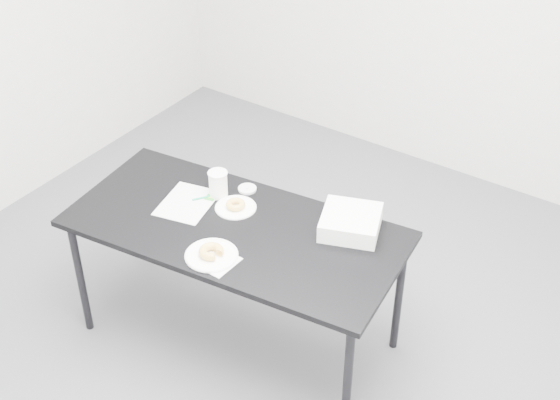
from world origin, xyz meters
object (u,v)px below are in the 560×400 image
Objects in this scene: donut_near at (211,251)px; pen at (206,197)px; table at (235,236)px; bakery_box at (351,222)px; scorecard at (187,203)px; coffee_cup at (218,184)px; plate_near at (211,255)px; plate_far at (236,207)px; donut_far at (236,204)px.

pen is at bearing 131.59° from donut_near.
table is 0.56m from bakery_box.
coffee_cup is (0.09, 0.14, 0.07)m from scorecard.
pen is at bearing 46.78° from scorecard.
plate_near is 0.38m from plate_far.
table is at bearing -54.81° from donut_far.
bakery_box is (0.55, 0.16, 0.04)m from plate_far.
coffee_cup reaches higher than pen.
donut_near is at bearing -48.44° from scorecard.
coffee_cup is at bearing -0.06° from pen.
donut_far is (-0.13, 0.36, 0.01)m from plate_near.
coffee_cup is (-0.14, 0.04, 0.07)m from plate_far.
bakery_box reaches higher than scorecard.
table is 5.53× the size of scorecard.
bakery_box is (0.42, 0.52, 0.02)m from donut_near.
bakery_box is at bearing 10.24° from coffee_cup.
bakery_box is at bearing -41.73° from pen.
pen is at bearing 173.70° from bakery_box.
bakery_box is at bearing 16.45° from plate_far.
plate_far is (0.17, 0.02, -0.00)m from pen.
coffee_cup is at bearing 170.06° from bakery_box.
scorecard is 0.25m from plate_far.
scorecard is 2.67× the size of donut_near.
donut_near is (0.30, -0.34, 0.02)m from pen.
plate_near reaches higher than scorecard.
table is 0.25m from donut_near.
pen is 0.58× the size of plate_near.
pen is 1.24× the size of donut_near.
bakery_box is at bearing 6.25° from scorecard.
donut_far is 0.15m from coffee_cup.
donut_near reaches higher than plate_far.
plate_near is 0.02m from donut_near.
coffee_cup is (-0.27, 0.40, 0.04)m from donut_near.
pen is 0.46m from plate_near.
donut_far is at bearing -16.10° from coffee_cup.
coffee_cup reaches higher than plate_near.
donut_far is at bearing 110.03° from plate_near.
plate_far is 2.13× the size of donut_far.
coffee_cup reaches higher than donut_near.
bakery_box is at bearing 50.97° from donut_near.
donut_near is at bearing -104.02° from pen.
donut_near reaches higher than pen.
table is 8.26× the size of plate_far.
table is 0.16m from plate_far.
bakery_box is (0.42, 0.52, 0.04)m from plate_near.
pen reaches higher than table.
donut_near is (0.35, -0.26, 0.03)m from scorecard.
pen is 0.17m from donut_far.
donut_far is at bearing 118.93° from table.
scorecard is 0.44m from plate_near.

